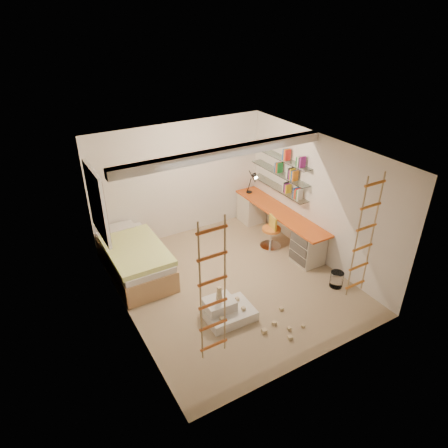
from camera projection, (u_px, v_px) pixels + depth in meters
floor at (232, 283)px, 7.70m from camera, size 4.50×4.50×0.00m
ceiling_beam at (224, 153)px, 6.70m from camera, size 4.00×0.18×0.16m
window_frame at (97, 203)px, 7.22m from camera, size 0.06×1.15×1.35m
window_blind at (99, 203)px, 7.23m from camera, size 0.02×1.00×1.20m
rope_ladder_left at (213, 293)px, 5.05m from camera, size 0.41×0.04×2.13m
rope_ladder_right at (364, 238)px, 6.23m from camera, size 0.41×0.04×2.13m
waste_bin at (337, 279)px, 7.53m from camera, size 0.25×0.25×0.31m
desk at (278, 224)px, 8.90m from camera, size 0.56×2.80×0.75m
shelves at (279, 173)px, 8.64m from camera, size 0.25×1.80×0.71m
bed at (135, 259)px, 7.82m from camera, size 1.02×2.00×0.69m
task_lamp at (253, 180)px, 9.26m from camera, size 0.14×0.36×0.57m
swivel_chair at (271, 236)px, 8.68m from camera, size 0.55×0.55×0.78m
play_platform at (226, 311)px, 6.78m from camera, size 0.84×0.66×0.36m
toy_blocks at (255, 313)px, 6.64m from camera, size 1.25×1.12×0.63m
books at (280, 169)px, 8.60m from camera, size 0.14×0.70×0.92m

